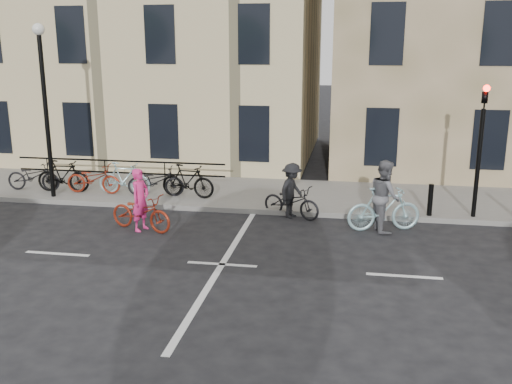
% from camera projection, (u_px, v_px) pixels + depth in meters
% --- Properties ---
extents(ground, '(120.00, 120.00, 0.00)m').
position_uv_depth(ground, '(222.00, 265.00, 12.85)').
color(ground, black).
rests_on(ground, ground).
extents(sidewalk, '(46.00, 4.00, 0.15)m').
position_uv_depth(sidewalk, '(147.00, 190.00, 19.21)').
color(sidewalk, slate).
rests_on(sidewalk, ground).
extents(building_west, '(20.00, 10.00, 10.00)m').
position_uv_depth(building_west, '(90.00, 37.00, 25.44)').
color(building_west, tan).
rests_on(building_west, sidewalk).
extents(traffic_light, '(0.18, 0.30, 3.90)m').
position_uv_depth(traffic_light, '(481.00, 135.00, 15.36)').
color(traffic_light, black).
rests_on(traffic_light, sidewalk).
extents(lamp_post, '(0.36, 0.36, 5.28)m').
position_uv_depth(lamp_post, '(44.00, 90.00, 17.24)').
color(lamp_post, black).
rests_on(lamp_post, sidewalk).
extents(bollard_east, '(0.14, 0.14, 0.90)m').
position_uv_depth(bollard_east, '(430.00, 200.00, 15.93)').
color(bollard_east, black).
rests_on(bollard_east, sidewalk).
extents(parked_bikes, '(7.25, 1.23, 1.05)m').
position_uv_depth(parked_bikes, '(108.00, 178.00, 18.30)').
color(parked_bikes, black).
rests_on(parked_bikes, sidewalk).
extents(cyclist_pink, '(1.99, 1.19, 1.67)m').
position_uv_depth(cyclist_pink, '(141.00, 209.00, 15.11)').
color(cyclist_pink, maroon).
rests_on(cyclist_pink, ground).
extents(cyclist_grey, '(2.05, 1.09, 1.91)m').
position_uv_depth(cyclist_grey, '(384.00, 203.00, 15.01)').
color(cyclist_grey, '#9CC7CD').
rests_on(cyclist_grey, ground).
extents(cyclist_dark, '(1.88, 1.28, 1.58)m').
position_uv_depth(cyclist_dark, '(292.00, 196.00, 16.23)').
color(cyclist_dark, black).
rests_on(cyclist_dark, ground).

